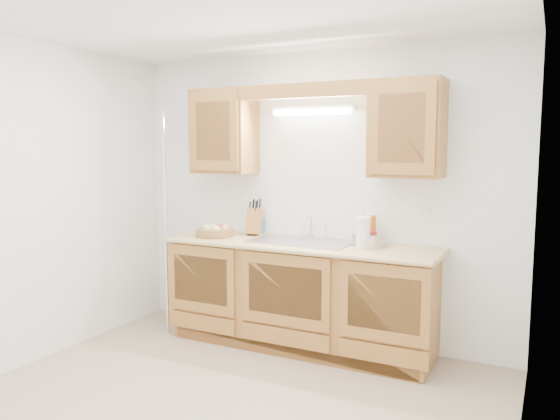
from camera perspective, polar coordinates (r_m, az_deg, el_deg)
The scene contains 17 objects.
room at distance 3.46m, azimuth -6.02°, elevation -0.69°, with size 3.52×3.50×2.50m.
base_cabinets at distance 4.66m, azimuth 2.20°, elevation -8.94°, with size 2.20×0.60×0.86m, color #A26B2F.
countertop at distance 4.54m, azimuth 2.15°, elevation -3.63°, with size 2.30×0.63×0.04m, color #DCAE73.
upper_cabinet_left at distance 5.00m, azimuth -5.84°, elevation 8.15°, with size 0.55×0.33×0.75m, color #A26B2F.
upper_cabinet_right at distance 4.34m, azimuth 13.16°, elevation 8.26°, with size 0.55×0.33×0.75m, color #A26B2F.
valance at distance 4.50m, azimuth 2.25°, elevation 12.38°, with size 2.20×0.05×0.12m, color #A26B2F.
fluorescent_fixture at distance 4.69m, azimuth 3.40°, elevation 10.38°, with size 0.76×0.08×0.08m.
sink at distance 4.57m, azimuth 2.26°, elevation -4.23°, with size 0.84×0.46×0.36m.
wire_shelf_pole at distance 4.94m, azimuth -11.86°, elevation -1.53°, with size 0.03×0.03×2.00m, color silver.
outlet_plate at distance 4.50m, azimuth 14.89°, elevation -0.47°, with size 0.08×0.01×0.12m, color white.
fruit_basket at distance 4.87m, azimuth -6.85°, elevation -2.19°, with size 0.40×0.40×0.10m.
knife_block at distance 4.92m, azimuth -2.72°, elevation -1.19°, with size 0.15×0.21×0.34m.
orange_canister at distance 4.52m, azimuth 9.48°, elevation -1.96°, with size 0.11×0.11×0.24m.
soap_bottle at distance 4.99m, azimuth -2.29°, elevation -1.37°, with size 0.09×0.09×0.19m, color #2368B2.
sponge at distance 4.59m, azimuth 9.64°, elevation -3.24°, with size 0.14×0.10×0.03m.
paper_towel at distance 4.33m, azimuth 8.69°, elevation -2.34°, with size 0.15×0.15×0.29m.
apple_bowl at distance 4.42m, azimuth 9.22°, elevation -2.97°, with size 0.32×0.32×0.14m.
Camera 1 is at (1.86, -2.88, 1.69)m, focal length 35.00 mm.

